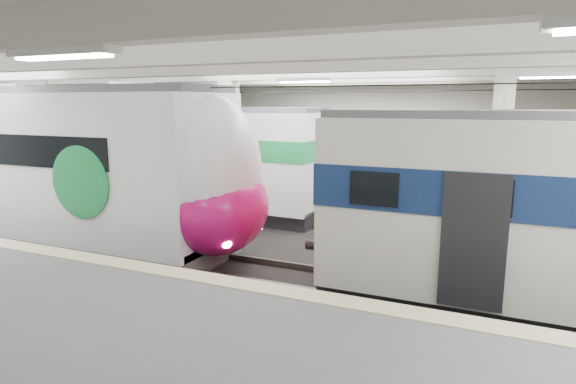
% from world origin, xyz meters
% --- Properties ---
extents(station_hall, '(36.00, 24.00, 5.75)m').
position_xyz_m(station_hall, '(0.00, -1.74, 3.24)').
color(station_hall, black).
rests_on(station_hall, ground).
extents(modern_emu, '(15.00, 3.10, 4.78)m').
position_xyz_m(modern_emu, '(-7.19, -0.00, 2.35)').
color(modern_emu, white).
rests_on(modern_emu, ground).
extents(far_train, '(12.98, 3.11, 4.16)m').
position_xyz_m(far_train, '(-7.20, 5.50, 2.15)').
color(far_train, white).
rests_on(far_train, ground).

